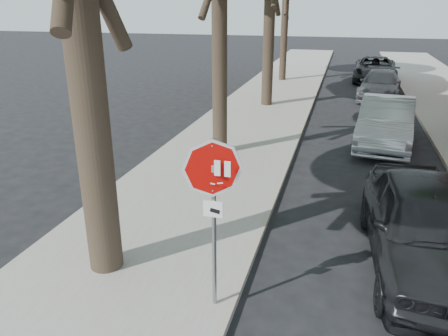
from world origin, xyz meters
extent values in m
plane|color=black|center=(0.00, 0.00, 0.00)|extent=(120.00, 120.00, 0.00)
cube|color=gray|center=(-2.50, 12.00, 0.06)|extent=(4.00, 55.00, 0.12)
cube|color=#9E9384|center=(-0.45, 12.00, 0.07)|extent=(0.12, 55.00, 0.13)
cube|color=#9E9384|center=(3.95, 12.00, 0.07)|extent=(0.12, 55.00, 0.13)
cylinder|color=gray|center=(-0.70, 0.00, 1.42)|extent=(0.06, 0.06, 2.60)
cube|color=#99999E|center=(-0.70, -0.03, 2.32)|extent=(0.05, 0.06, 0.10)
cylinder|color=#99999E|center=(-0.70, -0.03, 2.32)|extent=(0.76, 0.32, 0.82)
cylinder|color=white|center=(-0.70, -0.05, 2.32)|extent=(0.76, 0.32, 0.82)
cylinder|color=red|center=(-0.70, -0.05, 2.32)|extent=(0.68, 0.29, 0.74)
cube|color=white|center=(-0.91, -0.06, 2.34)|extent=(0.08, 0.00, 0.22)
cube|color=white|center=(-0.77, -0.06, 2.34)|extent=(0.08, 0.00, 0.22)
cube|color=white|center=(-0.63, -0.06, 2.34)|extent=(0.08, 0.00, 0.22)
cube|color=white|center=(-0.49, -0.06, 2.34)|extent=(0.08, 0.00, 0.22)
cube|color=silver|center=(-0.81, -0.07, 2.13)|extent=(0.08, 0.00, 0.03)
cube|color=silver|center=(-0.70, -0.07, 2.11)|extent=(0.08, 0.00, 0.03)
cube|color=silver|center=(-0.59, -0.07, 2.13)|extent=(0.08, 0.00, 0.03)
cube|color=white|center=(-0.70, -0.04, 1.72)|extent=(0.28, 0.02, 0.24)
cube|color=black|center=(-0.67, -0.05, 1.70)|extent=(0.15, 0.00, 0.08)
imported|color=black|center=(2.47, 2.11, 0.79)|extent=(2.10, 4.72, 1.58)
imported|color=#A8ABB0|center=(2.31, 9.43, 0.76)|extent=(2.10, 4.78, 1.53)
imported|color=#56555B|center=(2.60, 17.35, 0.66)|extent=(2.41, 4.77, 1.33)
imported|color=black|center=(2.60, 22.52, 0.72)|extent=(2.61, 5.27, 1.44)
camera|label=1|loc=(0.88, -5.24, 4.38)|focal=35.00mm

